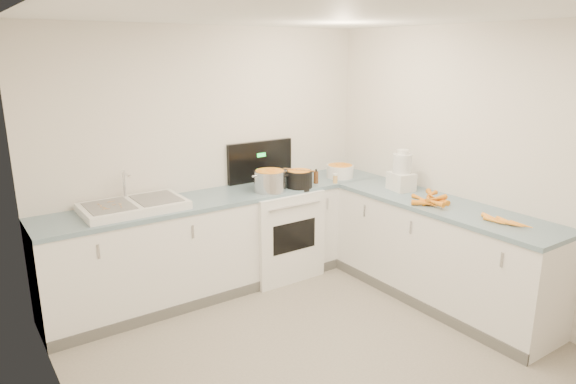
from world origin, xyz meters
TOP-DOWN VIEW (x-y plane):
  - floor at (0.00, 0.00)m, footprint 3.50×4.00m
  - ceiling at (0.00, 0.00)m, footprint 3.50×4.00m
  - wall_back at (0.00, 2.00)m, footprint 3.50×0.00m
  - wall_left at (-1.75, 0.00)m, footprint 0.00×4.00m
  - wall_right at (1.75, 0.00)m, footprint 0.00×4.00m
  - counter_back at (0.00, 1.70)m, footprint 3.50×0.62m
  - counter_right at (1.45, 0.30)m, footprint 0.62×2.20m
  - stove at (0.55, 1.69)m, footprint 0.76×0.65m
  - sink at (-0.90, 1.70)m, footprint 0.86×0.52m
  - steel_pot at (0.40, 1.55)m, footprint 0.37×0.37m
  - black_pot at (0.73, 1.52)m, footprint 0.35×0.35m
  - wooden_spoon at (0.73, 1.52)m, footprint 0.20×0.28m
  - mixing_bowl at (1.34, 1.61)m, footprint 0.37×0.37m
  - extract_bottle at (0.96, 1.55)m, footprint 0.05×0.05m
  - spice_jar at (1.13, 1.44)m, footprint 0.05×0.05m
  - food_processor at (1.49, 0.86)m, footprint 0.23×0.27m
  - carrot_pile at (1.36, 0.37)m, footprint 0.36×0.43m
  - peeled_carrots at (1.40, -0.33)m, footprint 0.14×0.43m
  - peelings at (-1.10, 1.70)m, footprint 0.19×0.27m

SIDE VIEW (x-z plane):
  - floor at x=0.00m, z-range 0.00..0.00m
  - counter_back at x=0.00m, z-range 0.00..0.94m
  - counter_right at x=1.45m, z-range 0.00..0.94m
  - stove at x=0.55m, z-range -0.21..1.15m
  - peeled_carrots at x=1.40m, z-range 0.94..0.98m
  - carrot_pile at x=1.36m, z-range 0.93..1.02m
  - sink at x=-0.90m, z-range 0.82..1.13m
  - spice_jar at x=1.13m, z-range 0.94..1.02m
  - extract_bottle at x=0.96m, z-range 0.94..1.07m
  - mixing_bowl at x=1.34m, z-range 0.94..1.08m
  - black_pot at x=0.73m, z-range 0.92..1.11m
  - peelings at x=-1.10m, z-range 1.01..1.02m
  - steel_pot at x=0.40m, z-range 0.92..1.15m
  - food_processor at x=1.49m, z-range 0.91..1.31m
  - wooden_spoon at x=0.73m, z-range 1.11..1.13m
  - wall_back at x=0.00m, z-range 0.00..2.50m
  - wall_left at x=-1.75m, z-range 0.00..2.50m
  - wall_right at x=1.75m, z-range 0.00..2.50m
  - ceiling at x=0.00m, z-range 2.50..2.50m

